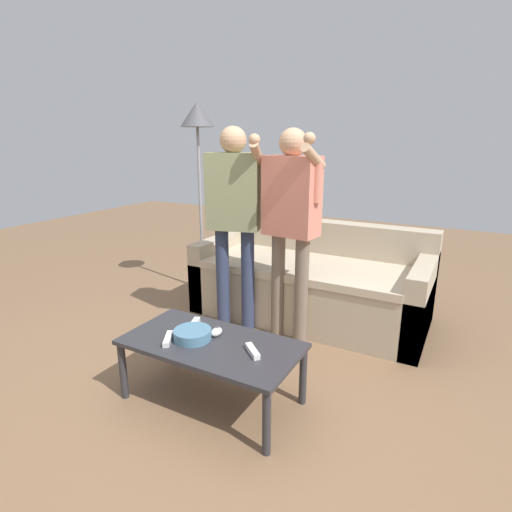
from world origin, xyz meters
The scene contains 11 objects.
ground_plane centered at (0.00, 0.00, 0.00)m, with size 12.00×12.00×0.00m, color brown.
couch centered at (0.03, 1.45, 0.29)m, with size 1.95×0.90×0.79m.
coffee_table centered at (-0.03, 0.00, 0.34)m, with size 1.03×0.53×0.38m.
snack_bowl centered at (-0.14, -0.02, 0.41)m, with size 0.22×0.22×0.06m, color teal.
game_remote_nunchuk centered at (-0.04, 0.08, 0.41)m, with size 0.06×0.09×0.05m.
floor_lamp centered at (-1.18, 1.50, 1.57)m, with size 0.32×0.32×1.84m.
player_center centered at (0.04, 0.95, 1.00)m, with size 0.47×0.35×1.58m.
player_left centered at (-0.42, 0.90, 1.01)m, with size 0.51×0.31×1.60m.
game_remote_wand_near centered at (-0.25, -0.11, 0.40)m, with size 0.11×0.16×0.03m.
game_remote_wand_far centered at (0.25, 0.00, 0.40)m, with size 0.14×0.13×0.03m.
game_remote_wand_spare centered at (-0.24, 0.12, 0.40)m, with size 0.08×0.15×0.03m.
Camera 1 is at (1.21, -1.73, 1.51)m, focal length 28.54 mm.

